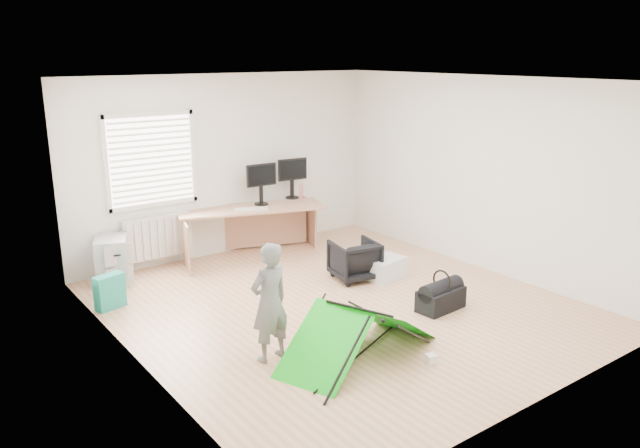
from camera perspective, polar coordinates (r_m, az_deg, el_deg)
ground at (r=7.70m, az=1.79°, el=-7.47°), size 5.50×5.50×0.00m
back_wall at (r=9.54m, az=-8.47°, el=5.36°), size 5.00×0.02×2.70m
window at (r=8.98m, az=-15.18°, el=5.65°), size 1.20×0.06×1.20m
radiator at (r=9.19m, az=-14.60°, el=-1.15°), size 1.00×0.12×0.60m
desk at (r=9.50m, az=-6.27°, el=-0.68°), size 2.29×1.34×0.74m
filing_cabinet at (r=8.77m, az=-18.47°, el=-3.17°), size 0.57×0.65×0.63m
monitor_left at (r=9.51m, az=-5.42°, el=3.13°), size 0.49×0.13×0.46m
monitor_right at (r=9.91m, az=-2.58°, el=3.70°), size 0.50×0.16×0.47m
keyboard at (r=9.26m, az=-6.28°, el=1.36°), size 0.51×0.35×0.02m
thermos at (r=9.92m, az=-1.74°, el=2.99°), size 0.08×0.08×0.22m
office_chair at (r=8.49m, az=3.17°, el=-3.31°), size 0.68×0.70×0.54m
person at (r=6.22m, az=-4.63°, el=-7.13°), size 0.48×0.35×1.23m
kite at (r=6.39m, az=3.55°, el=-9.92°), size 1.86×1.34×0.53m
storage_crate at (r=8.58m, az=6.00°, el=-4.05°), size 0.57×0.44×0.29m
tote_bag at (r=7.96m, az=-18.68°, el=-5.88°), size 0.39×0.25×0.42m
laptop_bag at (r=6.76m, az=2.28°, el=-9.66°), size 0.37×0.22×0.26m
white_box at (r=6.45m, az=10.11°, el=-12.06°), size 0.11×0.11×0.10m
duffel_bag at (r=7.68m, az=10.98°, el=-6.77°), size 0.62×0.35×0.26m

